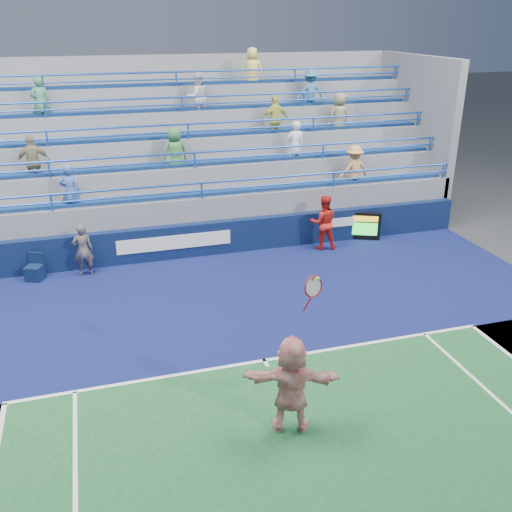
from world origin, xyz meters
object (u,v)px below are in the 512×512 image
object	(u,v)px
serve_speed_board	(360,226)
judge_chair	(35,272)
tennis_player	(291,384)
ball_girl	(324,222)
line_judge	(83,250)

from	to	relation	value
serve_speed_board	judge_chair	size ratio (longest dim) A/B	1.70
tennis_player	ball_girl	world-z (taller)	tennis_player
serve_speed_board	ball_girl	xyz separation A→B (m)	(-1.54, -0.41, 0.43)
tennis_player	line_judge	size ratio (longest dim) A/B	1.95
judge_chair	line_judge	xyz separation A→B (m)	(1.43, -0.03, 0.54)
judge_chair	serve_speed_board	bearing A→B (deg)	1.68
serve_speed_board	tennis_player	distance (m)	10.30
tennis_player	line_judge	xyz separation A→B (m)	(-3.57, 8.27, -0.18)
serve_speed_board	tennis_player	xyz separation A→B (m)	(-5.61, -8.62, 0.48)
serve_speed_board	line_judge	distance (m)	9.19
ball_girl	line_judge	bearing A→B (deg)	11.64
judge_chair	line_judge	world-z (taller)	line_judge
line_judge	ball_girl	size ratio (longest dim) A/B	0.87
line_judge	tennis_player	bearing A→B (deg)	108.77
serve_speed_board	judge_chair	world-z (taller)	serve_speed_board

